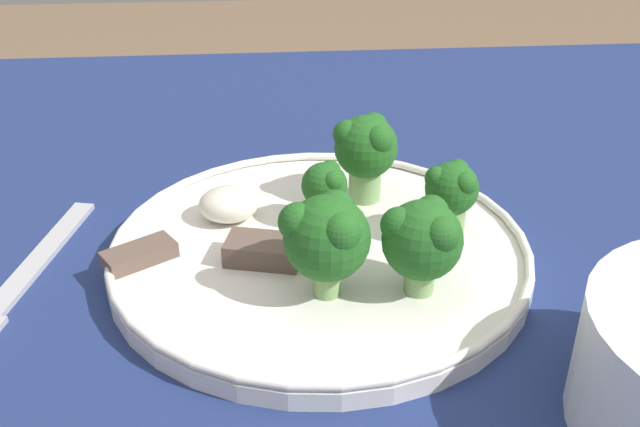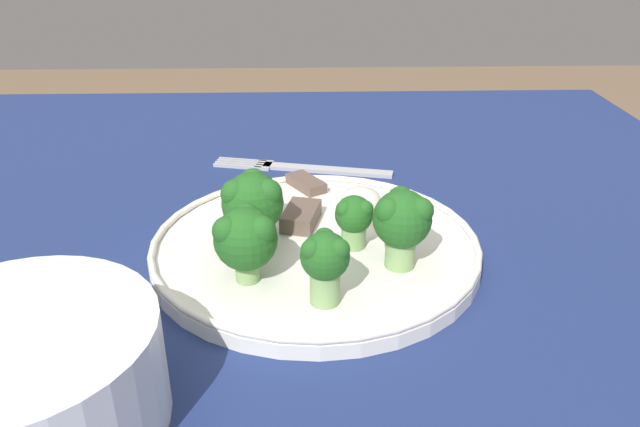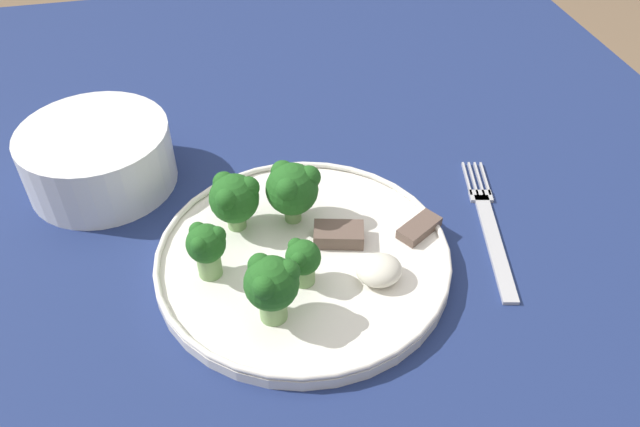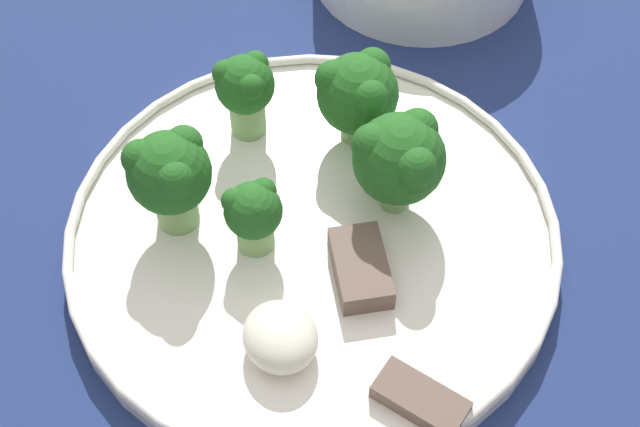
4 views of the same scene
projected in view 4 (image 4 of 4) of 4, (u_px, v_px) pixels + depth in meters
table at (452, 277)px, 0.62m from camera, size 1.06×1.14×0.77m
dinner_plate at (313, 235)px, 0.51m from camera, size 0.28×0.28×0.02m
broccoli_floret_near_rim_left at (358, 93)px, 0.52m from camera, size 0.05×0.05×0.06m
broccoli_floret_center_left at (245, 88)px, 0.52m from camera, size 0.04×0.04×0.06m
broccoli_floret_back_left at (169, 174)px, 0.48m from camera, size 0.05×0.05×0.07m
broccoli_floret_front_left at (253, 213)px, 0.48m from camera, size 0.03×0.03×0.05m
broccoli_floret_center_back at (400, 159)px, 0.48m from camera, size 0.05×0.05×0.07m
meat_slice_front_slice at (420, 399)px, 0.44m from camera, size 0.05×0.04×0.01m
meat_slice_middle_slice at (361, 268)px, 0.48m from camera, size 0.05×0.04×0.02m
sauce_dollop at (280, 337)px, 0.45m from camera, size 0.04×0.04×0.02m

